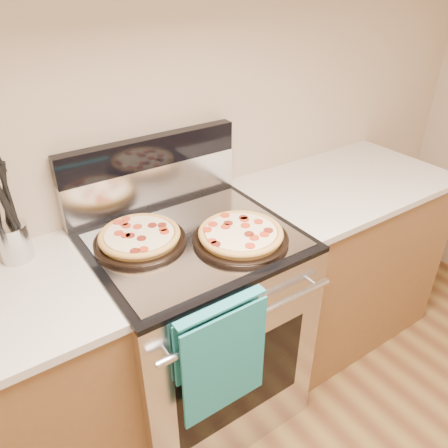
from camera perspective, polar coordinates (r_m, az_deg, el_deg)
wall_back at (r=1.76m, az=-10.78°, el=15.42°), size 4.00×0.00×4.00m
range_body at (r=1.94m, az=-3.66°, el=-13.49°), size 0.76×0.68×0.90m
oven_window at (r=1.75m, az=2.38°, el=-19.86°), size 0.56×0.01×0.40m
cooktop at (r=1.65m, az=-4.18°, el=-2.01°), size 0.76×0.68×0.02m
backsplash_lower at (r=1.84m, az=-9.24°, el=4.96°), size 0.76×0.06×0.18m
backsplash_upper at (r=1.79m, az=-9.64°, el=9.29°), size 0.76×0.06×0.12m
oven_handle at (r=1.47m, az=3.62°, el=-12.21°), size 0.70×0.03×0.03m
dish_towel at (r=1.49m, az=-0.33°, el=-16.81°), size 0.32×0.05×0.42m
foil_sheet at (r=1.62m, az=-3.66°, el=-2.10°), size 0.70×0.55×0.01m
cabinet_right at (r=2.41m, az=14.18°, el=-4.59°), size 1.00×0.62×0.88m
countertop_right at (r=2.19m, az=15.69°, el=5.16°), size 1.02×0.64×0.03m
pepperoni_pizza_back at (r=1.62m, az=-10.95°, el=-1.73°), size 0.44×0.44×0.04m
pepperoni_pizza_front at (r=1.60m, az=2.20°, el=-1.48°), size 0.46×0.46×0.05m
utensil_crock at (r=1.67m, az=-25.70°, el=-2.15°), size 0.14×0.14×0.14m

